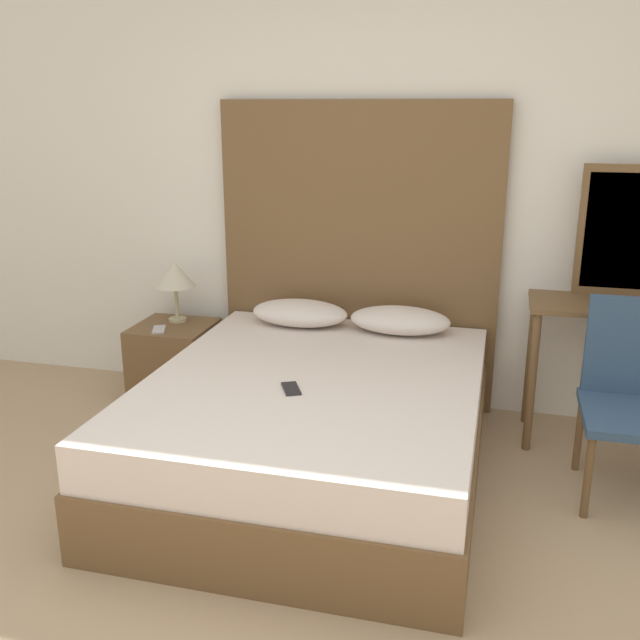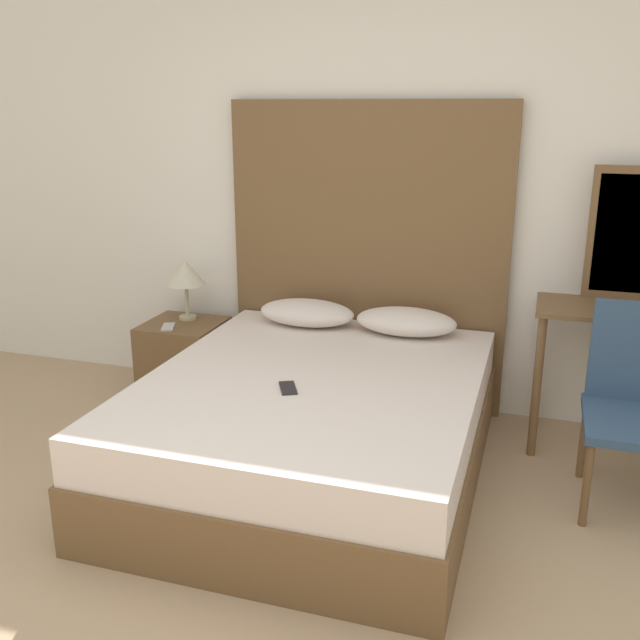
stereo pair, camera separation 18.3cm
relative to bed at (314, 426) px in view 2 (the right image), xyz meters
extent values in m
cube|color=white|center=(0.06, 1.07, 1.09)|extent=(10.00, 0.06, 2.70)
cube|color=brown|center=(0.00, 0.00, -0.10)|extent=(1.57, 1.94, 0.31)
cube|color=silver|center=(0.00, 0.00, 0.16)|extent=(1.54, 1.90, 0.21)
cube|color=brown|center=(0.00, 1.00, 0.64)|extent=(1.65, 0.05, 1.80)
ellipsoid|color=silver|center=(-0.29, 0.77, 0.34)|extent=(0.57, 0.31, 0.15)
ellipsoid|color=silver|center=(0.29, 0.77, 0.34)|extent=(0.57, 0.31, 0.15)
cube|color=#232328|center=(-0.06, -0.19, 0.27)|extent=(0.13, 0.17, 0.01)
cube|color=brown|center=(-1.09, 0.72, -0.02)|extent=(0.46, 0.45, 0.48)
cylinder|color=tan|center=(-1.10, 0.81, 0.23)|extent=(0.11, 0.11, 0.02)
cylinder|color=tan|center=(-1.10, 0.81, 0.34)|extent=(0.02, 0.02, 0.20)
cone|color=beige|center=(-1.10, 0.81, 0.52)|extent=(0.25, 0.25, 0.15)
cube|color=#B7B7BC|center=(-1.12, 0.61, 0.22)|extent=(0.12, 0.17, 0.01)
cube|color=brown|center=(1.44, 0.72, 0.51)|extent=(0.91, 0.44, 0.02)
cylinder|color=brown|center=(1.02, 0.54, 0.12)|extent=(0.04, 0.04, 0.76)
cylinder|color=brown|center=(1.02, 0.90, 0.12)|extent=(0.04, 0.04, 0.76)
cube|color=brown|center=(1.44, 0.92, 0.87)|extent=(0.47, 0.03, 0.69)
cube|color=#B2BCC6|center=(1.44, 0.91, 0.87)|extent=(0.40, 0.01, 0.61)
cylinder|color=brown|center=(1.26, -0.07, -0.06)|extent=(0.04, 0.04, 0.39)
cylinder|color=brown|center=(1.26, 0.38, -0.06)|extent=(0.04, 0.04, 0.39)
camera|label=1|loc=(0.82, -3.07, 1.51)|focal=40.00mm
camera|label=2|loc=(0.99, -3.02, 1.51)|focal=40.00mm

